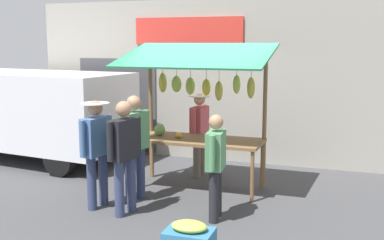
{
  "coord_description": "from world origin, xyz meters",
  "views": [
    {
      "loc": [
        -2.61,
        7.56,
        2.5
      ],
      "look_at": [
        0.0,
        0.3,
        1.25
      ],
      "focal_mm": 44.75,
      "sensor_mm": 36.0,
      "label": 1
    }
  ],
  "objects_px": {
    "shopper_in_grey_tee": "(216,161)",
    "shopper_with_ponytail": "(135,140)",
    "vendor_with_sunhat": "(199,128)",
    "parked_van": "(24,107)",
    "shopper_with_shopping_bag": "(125,149)",
    "market_stall": "(197,99)",
    "shopper_in_striped_shirt": "(96,145)"
  },
  "relations": [
    {
      "from": "shopper_in_grey_tee",
      "to": "shopper_with_ponytail",
      "type": "bearing_deg",
      "value": 69.67
    },
    {
      "from": "vendor_with_sunhat",
      "to": "parked_van",
      "type": "distance_m",
      "value": 4.05
    },
    {
      "from": "shopper_with_shopping_bag",
      "to": "parked_van",
      "type": "bearing_deg",
      "value": 68.51
    },
    {
      "from": "vendor_with_sunhat",
      "to": "shopper_in_grey_tee",
      "type": "xyz_separation_m",
      "value": [
        -0.94,
        2.05,
        -0.06
      ]
    },
    {
      "from": "market_stall",
      "to": "vendor_with_sunhat",
      "type": "distance_m",
      "value": 0.97
    },
    {
      "from": "market_stall",
      "to": "shopper_with_ponytail",
      "type": "relative_size",
      "value": 1.48
    },
    {
      "from": "shopper_with_ponytail",
      "to": "parked_van",
      "type": "xyz_separation_m",
      "value": [
        3.54,
        -1.8,
        0.13
      ]
    },
    {
      "from": "shopper_in_grey_tee",
      "to": "shopper_with_ponytail",
      "type": "height_order",
      "value": "shopper_with_ponytail"
    },
    {
      "from": "shopper_with_shopping_bag",
      "to": "vendor_with_sunhat",
      "type": "bearing_deg",
      "value": 2.39
    },
    {
      "from": "shopper_in_grey_tee",
      "to": "parked_van",
      "type": "distance_m",
      "value": 5.44
    },
    {
      "from": "shopper_in_striped_shirt",
      "to": "market_stall",
      "type": "bearing_deg",
      "value": -28.18
    },
    {
      "from": "shopper_with_shopping_bag",
      "to": "parked_van",
      "type": "distance_m",
      "value": 4.39
    },
    {
      "from": "shopper_with_shopping_bag",
      "to": "shopper_with_ponytail",
      "type": "height_order",
      "value": "shopper_with_ponytail"
    },
    {
      "from": "market_stall",
      "to": "parked_van",
      "type": "height_order",
      "value": "market_stall"
    },
    {
      "from": "market_stall",
      "to": "shopper_in_striped_shirt",
      "type": "relative_size",
      "value": 1.51
    },
    {
      "from": "shopper_with_ponytail",
      "to": "shopper_with_shopping_bag",
      "type": "bearing_deg",
      "value": -155.3
    },
    {
      "from": "market_stall",
      "to": "shopper_with_ponytail",
      "type": "height_order",
      "value": "market_stall"
    },
    {
      "from": "shopper_with_ponytail",
      "to": "vendor_with_sunhat",
      "type": "bearing_deg",
      "value": -4.5
    },
    {
      "from": "vendor_with_sunhat",
      "to": "shopper_with_ponytail",
      "type": "relative_size",
      "value": 0.93
    },
    {
      "from": "market_stall",
      "to": "shopper_in_grey_tee",
      "type": "xyz_separation_m",
      "value": [
        -0.74,
        1.36,
        -0.7
      ]
    },
    {
      "from": "market_stall",
      "to": "vendor_with_sunhat",
      "type": "bearing_deg",
      "value": -73.97
    },
    {
      "from": "shopper_with_shopping_bag",
      "to": "parked_van",
      "type": "height_order",
      "value": "parked_van"
    },
    {
      "from": "shopper_in_striped_shirt",
      "to": "shopper_in_grey_tee",
      "type": "xyz_separation_m",
      "value": [
        -1.85,
        -0.11,
        -0.11
      ]
    },
    {
      "from": "shopper_in_striped_shirt",
      "to": "shopper_with_shopping_bag",
      "type": "relative_size",
      "value": 0.98
    },
    {
      "from": "vendor_with_sunhat",
      "to": "shopper_in_striped_shirt",
      "type": "xyz_separation_m",
      "value": [
        0.91,
        2.16,
        0.06
      ]
    },
    {
      "from": "shopper_in_striped_shirt",
      "to": "parked_van",
      "type": "distance_m",
      "value": 3.87
    },
    {
      "from": "market_stall",
      "to": "shopper_with_shopping_bag",
      "type": "height_order",
      "value": "market_stall"
    },
    {
      "from": "parked_van",
      "to": "shopper_with_ponytail",
      "type": "bearing_deg",
      "value": 159.18
    },
    {
      "from": "vendor_with_sunhat",
      "to": "shopper_with_ponytail",
      "type": "xyz_separation_m",
      "value": [
        0.5,
        1.69,
        0.07
      ]
    },
    {
      "from": "market_stall",
      "to": "parked_van",
      "type": "relative_size",
      "value": 0.55
    },
    {
      "from": "shopper_with_shopping_bag",
      "to": "shopper_with_ponytail",
      "type": "bearing_deg",
      "value": 24.26
    },
    {
      "from": "vendor_with_sunhat",
      "to": "shopper_with_shopping_bag",
      "type": "distance_m",
      "value": 2.32
    }
  ]
}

